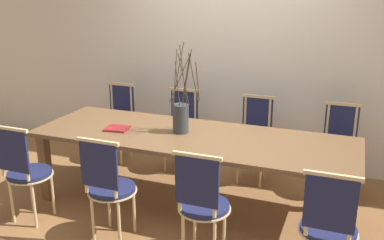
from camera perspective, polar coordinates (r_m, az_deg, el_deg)
ground_plane at (r=4.36m, az=0.00°, el=-11.26°), size 16.00×16.00×0.00m
wall_rear at (r=5.13m, az=5.55°, el=11.78°), size 12.00×0.06×3.20m
dining_table at (r=4.09m, az=0.00°, el=-3.04°), size 3.07×1.02×0.74m
chair_near_leftend at (r=4.15m, az=-21.36°, el=-6.13°), size 0.42×0.42×0.95m
chair_near_left at (r=3.65m, az=-11.04°, el=-8.45°), size 0.42×0.42×0.95m
chair_near_center at (r=3.32m, az=1.38°, el=-10.85°), size 0.42×0.42×0.95m
chair_near_right at (r=3.17m, az=17.73°, el=-13.19°), size 0.42×0.42×0.95m
chair_far_leftend at (r=5.38m, az=-9.87°, el=0.11°), size 0.42×0.42×0.95m
chair_far_left at (r=5.01m, az=-1.52°, el=-0.92°), size 0.42×0.42×0.95m
chair_far_center at (r=4.76m, az=8.28°, el=-2.10°), size 0.42×0.42×0.95m
chair_far_right at (r=4.66m, az=18.97°, el=-3.31°), size 0.42×0.42×0.95m
vase_centerpiece at (r=4.09m, az=-1.49°, el=0.45°), size 0.34×0.33×0.86m
book_stack at (r=4.28m, az=-9.96°, el=-1.12°), size 0.25×0.23×0.02m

